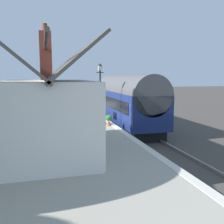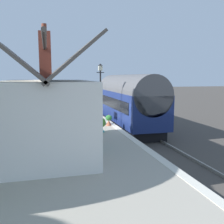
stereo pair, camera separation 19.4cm
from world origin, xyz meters
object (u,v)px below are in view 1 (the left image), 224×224
object	(u,v)px
station_building	(48,113)
bench_by_lamp	(78,108)
planter_corner_building	(93,117)
planter_by_door	(38,108)
station_sign_board	(94,104)
planter_under_sign	(45,108)
planter_edge_near	(109,120)
planter_bench_right	(68,112)
train	(127,101)
lamp_post_platform	(100,83)
bench_platform_end	(82,111)
bench_near_building	(73,105)
planter_bench_left	(101,124)
planter_edge_far	(59,109)

from	to	relation	value
station_building	bench_by_lamp	xyz separation A→B (m)	(11.26, -2.74, -1.17)
bench_by_lamp	planter_corner_building	bearing A→B (deg)	-178.47
bench_by_lamp	planter_corner_building	world-z (taller)	planter_corner_building
planter_by_door	station_sign_board	world-z (taller)	station_sign_board
bench_by_lamp	planter_under_sign	bearing A→B (deg)	70.28
station_building	planter_under_sign	size ratio (longest dim) A/B	9.03
bench_by_lamp	planter_edge_near	world-z (taller)	bench_by_lamp
bench_by_lamp	planter_bench_right	distance (m)	2.31
train	planter_under_sign	size ratio (longest dim) A/B	14.32
lamp_post_platform	planter_by_door	bearing A→B (deg)	28.68
bench_platform_end	train	bearing A→B (deg)	-95.47
planter_under_sign	station_sign_board	distance (m)	6.35
bench_near_building	bench_by_lamp	world-z (taller)	same
planter_bench_left	station_sign_board	size ratio (longest dim) A/B	0.56
planter_bench_left	planter_bench_right	size ratio (longest dim) A/B	1.15
planter_edge_near	bench_by_lamp	bearing A→B (deg)	10.13
bench_near_building	planter_corner_building	bearing A→B (deg)	-177.13
train	bench_by_lamp	bearing A→B (deg)	50.06
planter_corner_building	lamp_post_platform	xyz separation A→B (m)	(0.16, -0.55, 2.24)
planter_under_sign	bench_by_lamp	bearing A→B (deg)	-109.72
planter_corner_building	planter_bench_left	bearing A→B (deg)	-178.48
planter_edge_far	planter_edge_near	world-z (taller)	planter_edge_far
planter_edge_far	planter_by_door	size ratio (longest dim) A/B	1.17
bench_near_building	lamp_post_platform	xyz separation A→B (m)	(-7.59, -0.94, 2.30)
planter_corner_building	planter_bench_right	bearing A→B (deg)	17.79
planter_edge_near	lamp_post_platform	bearing A→B (deg)	35.59
planter_bench_right	station_sign_board	xyz separation A→B (m)	(-2.20, -1.67, 0.80)
planter_edge_far	planter_by_door	xyz separation A→B (m)	(2.46, 1.77, -0.19)
bench_by_lamp	planter_by_door	distance (m)	4.00
planter_edge_far	planter_bench_right	distance (m)	1.67
bench_platform_end	bench_near_building	distance (m)	4.49
station_building	planter_under_sign	world-z (taller)	station_building
planter_under_sign	station_sign_board	bearing A→B (deg)	-146.80
train	planter_edge_far	xyz separation A→B (m)	(2.45, 5.25, -0.75)
bench_near_building	train	bearing A→B (deg)	-142.08
planter_bench_left	planter_edge_far	distance (m)	7.78
planter_by_door	bench_by_lamp	bearing A→B (deg)	-119.20
planter_bench_left	planter_edge_far	size ratio (longest dim) A/B	0.95
bench_near_building	planter_bench_left	bearing A→B (deg)	-177.43
bench_platform_end	planter_under_sign	world-z (taller)	bench_platform_end
bench_platform_end	bench_near_building	xyz separation A→B (m)	(4.49, 0.18, 0.00)
train	planter_bench_left	bearing A→B (deg)	146.91
bench_by_lamp	planter_by_door	world-z (taller)	bench_by_lamp
station_sign_board	planter_by_door	bearing A→B (deg)	33.35
planter_edge_far	planter_bench_right	xyz separation A→B (m)	(-1.54, -0.64, -0.09)
train	bench_platform_end	size ratio (longest dim) A/B	7.24
train	planter_bench_right	world-z (taller)	train
train	planter_corner_building	bearing A→B (deg)	130.90
planter_by_door	planter_corner_building	bearing A→B (deg)	-155.06
station_building	planter_edge_near	distance (m)	6.42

